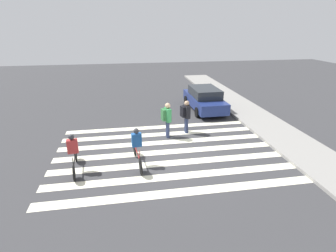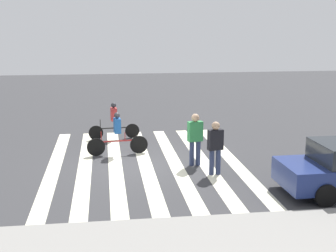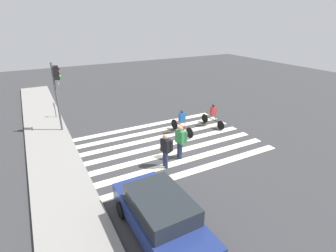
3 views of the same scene
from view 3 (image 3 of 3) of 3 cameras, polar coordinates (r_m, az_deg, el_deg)
The scene contains 10 objects.
ground_plane at distance 15.48m, azimuth 0.41°, elevation -3.84°, with size 60.00×60.00×0.00m, color #38383A.
sidewalk_curb at distance 13.93m, azimuth -23.02°, elevation -8.74°, with size 36.00×2.50×0.14m.
crosswalk_stripes at distance 15.48m, azimuth 0.41°, elevation -3.83°, with size 6.79×10.00×0.01m.
traffic_light at distance 17.48m, azimuth -23.04°, elevation 8.31°, with size 0.60×0.50×4.44m.
parking_meter at distance 20.60m, azimuth -23.49°, elevation 3.97°, with size 0.15×0.15×1.29m.
pedestrian_adult_yellow_jacket at distance 12.71m, azimuth -0.42°, elevation -4.84°, with size 0.53×0.48×1.78m.
pedestrian_adult_tall_backpack at distance 13.53m, azimuth 2.78°, elevation -2.90°, with size 0.54×0.48×1.84m.
cyclist_near_curb at distance 16.49m, azimuth 3.05°, elevation 1.13°, with size 2.30×0.42×1.63m.
cyclist_mid_street at distance 17.89m, azimuth 9.77°, elevation 2.56°, with size 2.17×0.42×1.58m.
car_parked_silver_sedan at distance 9.26m, azimuth -1.58°, elevation -18.83°, with size 4.59×2.05×1.52m.
Camera 3 is at (-12.13, 6.69, 6.91)m, focal length 28.00 mm.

